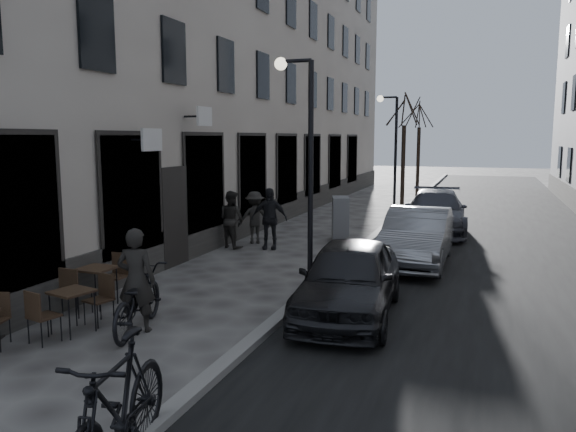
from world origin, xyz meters
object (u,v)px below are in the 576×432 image
Objects in this scene: tree_far at (420,114)px; moped at (117,409)px; bistro_set_b at (73,307)px; utility_cabinet at (340,218)px; streetlamp_near at (303,146)px; car_near at (349,279)px; car_far at (435,212)px; pedestrian_far at (269,219)px; streetlamp_far at (392,142)px; tree_near at (405,109)px; pedestrian_mid at (255,217)px; car_mid at (417,237)px; pedestrian_near at (232,219)px; bicycle at (137,300)px; bistro_set_c at (97,283)px.

moped is at bearing -89.10° from tree_far.
utility_cabinet is (2.14, 10.19, 0.25)m from bistro_set_b.
streetlamp_near is 5.79m from bistro_set_b.
car_near is 0.83× the size of car_far.
streetlamp_near is 2.74× the size of pedestrian_far.
streetlamp_far reaches higher than bistro_set_b.
moped is (0.45, -22.50, -3.97)m from tree_near.
pedestrian_mid is 12.41m from moped.
pedestrian_far is 6.48m from car_far.
car_near is 10.18m from car_far.
car_near is at bearing -97.58° from car_mid.
tree_near is 1.35× the size of car_near.
tree_far is (0.00, 6.00, 0.00)m from tree_near.
utility_cabinet is 0.86× the size of pedestrian_mid.
tree_far is 1.35× the size of car_near.
streetlamp_near is 2.91× the size of pedestrian_near.
car_mid reaches higher than car_near.
streetlamp_near reaches higher than bicycle.
streetlamp_far is (0.00, 12.00, 0.00)m from streetlamp_near.
pedestrian_near is (-0.05, 6.36, 0.39)m from bistro_set_c.
car_mid is (2.81, -2.81, 0.03)m from utility_cabinet.
streetlamp_near is at bearing -101.49° from utility_cabinet.
car_far is (5.62, 4.89, -0.13)m from pedestrian_near.
streetlamp_far is 15.49m from bistro_set_c.
streetlamp_near reaches higher than car_far.
pedestrian_mid reaches higher than utility_cabinet.
streetlamp_far is 3.36m from tree_near.
bistro_set_c is 0.69× the size of moped.
bicycle is 4.33m from moped.
bistro_set_c is 0.75× the size of bicycle.
tree_near is 3.44× the size of pedestrian_mid.
streetlamp_far reaches higher than car_mid.
pedestrian_far is at bearing -137.70° from car_far.
bistro_set_c is 0.86× the size of pedestrian_far.
car_far is at bearing 64.96° from bistro_set_c.
pedestrian_far is at bearing -105.24° from streetlamp_far.
tree_near is 4.02× the size of utility_cabinet.
bistro_set_b is 1.10m from bicycle.
pedestrian_far reaches higher than moped.
pedestrian_mid is (-3.05, -7.61, -2.33)m from streetlamp_far.
streetlamp_far is 0.89× the size of tree_far.
moped is (0.52, -7.50, -2.47)m from streetlamp_near.
pedestrian_far is at bearing -100.48° from bicycle.
tree_far reaches higher than bistro_set_c.
bicycle is 0.47× the size of car_mid.
streetlamp_near is 15.08m from tree_near.
car_mid is at bearing -94.33° from car_far.
tree_far is at bearing 83.07° from bistro_set_c.
streetlamp_near is 1.21× the size of car_near.
streetlamp_far reaches higher than car_far.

